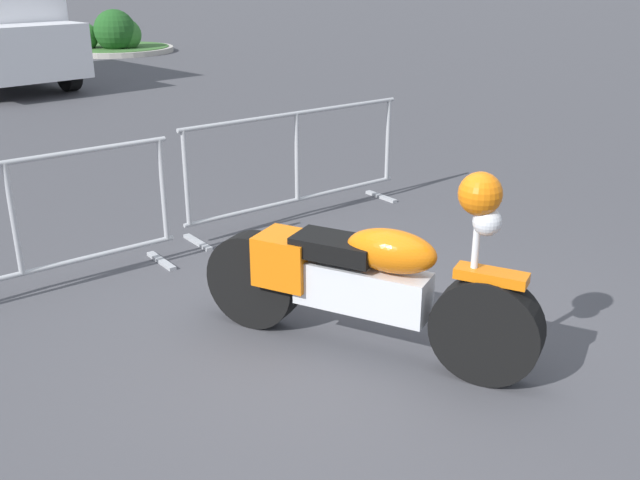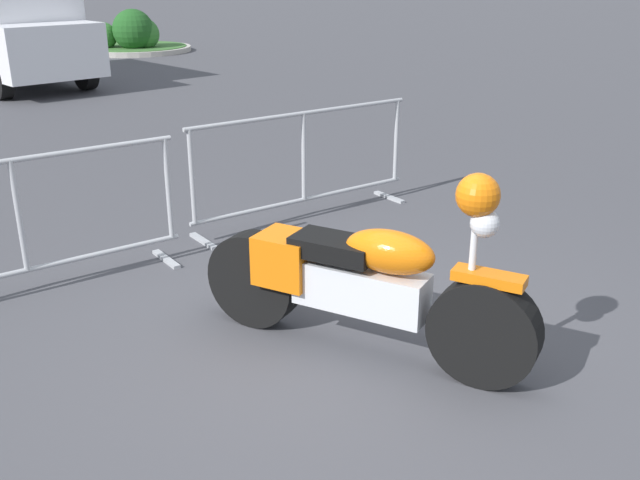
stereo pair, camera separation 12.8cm
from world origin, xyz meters
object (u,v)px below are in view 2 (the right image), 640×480
at_px(motorcycle, 361,281).
at_px(pedestrian, 29,23).
at_px(crowd_barrier_near, 20,226).
at_px(crowd_barrier_far, 304,164).
at_px(delivery_van, 0,23).

bearing_deg(motorcycle, pedestrian, 145.58).
bearing_deg(crowd_barrier_near, pedestrian, 70.34).
height_order(crowd_barrier_far, delivery_van, delivery_van).
distance_m(crowd_barrier_near, crowd_barrier_far, 2.69).
bearing_deg(pedestrian, crowd_barrier_near, 125.21).
bearing_deg(crowd_barrier_far, delivery_van, 86.54).
bearing_deg(crowd_barrier_near, delivery_van, 72.74).
height_order(delivery_van, pedestrian, delivery_van).
bearing_deg(crowd_barrier_near, crowd_barrier_far, 0.00).
relative_size(motorcycle, crowd_barrier_near, 0.89).
bearing_deg(pedestrian, delivery_van, 119.18).
relative_size(crowd_barrier_far, delivery_van, 0.48).
distance_m(motorcycle, delivery_van, 13.16).
bearing_deg(crowd_barrier_near, motorcycle, -58.96).
bearing_deg(delivery_van, pedestrian, 151.07).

